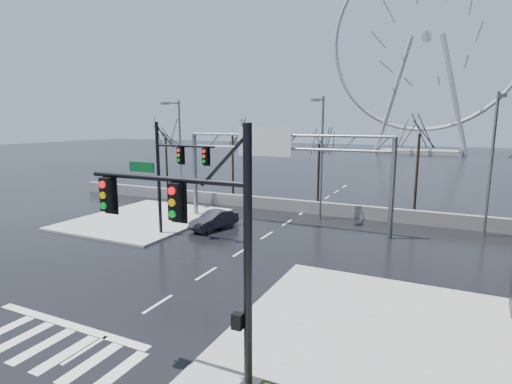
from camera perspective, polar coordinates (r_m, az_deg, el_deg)
The scene contains 16 objects.
ground at distance 18.98m, azimuth -13.84°, elevation -15.28°, with size 260.00×260.00×0.00m, color black.
sidewalk_right_ext at distance 17.14m, azimuth 19.80°, elevation -18.22°, with size 12.00×10.00×0.15m, color gray.
sidewalk_far at distance 34.40m, azimuth -15.50°, elevation -3.68°, with size 10.00×12.00×0.15m, color gray.
barrier_wall at distance 35.74m, azimuth 6.74°, elevation -2.08°, with size 52.00×0.50×1.10m, color slate.
signal_mast_near at distance 11.32m, azimuth -7.47°, elevation -6.22°, with size 5.52×0.41×8.00m.
signal_mast_far at distance 28.04m, azimuth -12.04°, elevation 3.30°, with size 4.72×0.41×8.00m.
sign_gantry at distance 30.48m, azimuth 3.19°, elevation 4.69°, with size 16.36×0.40×7.60m.
streetlight_left at distance 38.95m, azimuth -11.08°, elevation 6.73°, with size 0.50×2.55×10.00m.
streetlight_mid at distance 32.67m, azimuth 9.23°, elevation 6.18°, with size 0.50×2.55×10.00m.
streetlight_right at distance 31.52m, azimuth 30.74°, elevation 4.76°, with size 0.50×2.55×10.00m.
tree_far_left at distance 47.24m, azimuth -12.76°, elevation 6.84°, with size 3.50×3.50×7.00m.
tree_left at distance 41.84m, azimuth -3.37°, elevation 7.24°, with size 3.75×3.75×7.50m.
tree_center at distance 39.35m, azimuth 8.99°, elevation 5.78°, with size 3.25×3.25×6.50m.
tree_right at distance 36.75m, azimuth 22.25°, elevation 6.50°, with size 3.90×3.90×7.80m.
ferris_wheel at distance 109.82m, azimuth 23.13°, elevation 18.79°, with size 45.00×6.00×50.91m.
car at distance 30.40m, azimuth -6.02°, elevation -3.99°, with size 1.43×4.10×1.35m, color black.
Camera 1 is at (11.08, -13.15, 8.03)m, focal length 28.00 mm.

